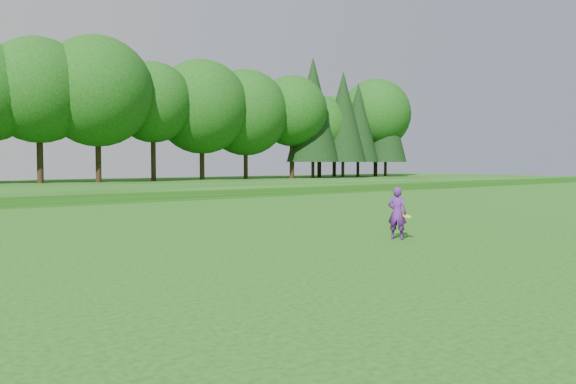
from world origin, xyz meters
TOP-DOWN VIEW (x-y plane):
  - ground at (0.00, 0.00)m, footprint 140.00×140.00m
  - walking_path at (0.00, 20.00)m, footprint 130.00×1.60m
  - woman at (4.39, -0.34)m, footprint 0.63×0.69m

SIDE VIEW (x-z plane):
  - ground at x=0.00m, z-range 0.00..0.00m
  - walking_path at x=0.00m, z-range 0.00..0.04m
  - woman at x=4.39m, z-range 0.00..1.59m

